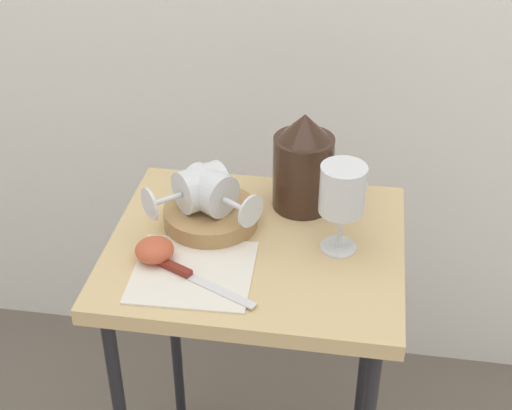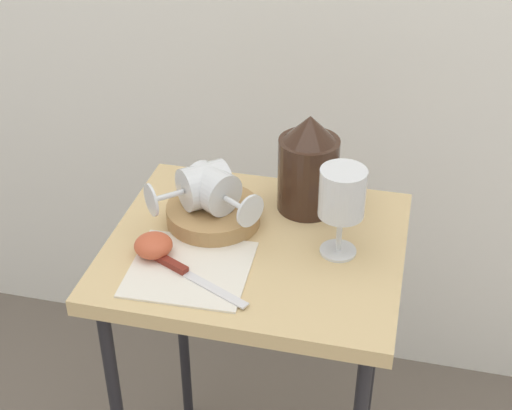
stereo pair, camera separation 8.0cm
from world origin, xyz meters
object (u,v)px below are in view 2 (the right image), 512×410
(pitcher, at_px, (309,172))
(wine_glass_upright, at_px, (342,197))
(wine_glass_tipped_near, at_px, (213,189))
(wine_glass_tipped_far, at_px, (203,186))
(knife, at_px, (182,270))
(basket_tray, at_px, (213,214))
(apple_half_left, at_px, (153,245))
(table, at_px, (256,279))

(pitcher, xyz_separation_m, wine_glass_upright, (0.08, -0.13, 0.04))
(wine_glass_tipped_near, distance_m, wine_glass_tipped_far, 0.02)
(knife, bearing_deg, wine_glass_tipped_near, 85.41)
(wine_glass_upright, distance_m, wine_glass_tipped_near, 0.24)
(basket_tray, height_order, wine_glass_upright, wine_glass_upright)
(wine_glass_upright, bearing_deg, knife, -153.74)
(pitcher, relative_size, apple_half_left, 2.89)
(knife, bearing_deg, basket_tray, 86.79)
(wine_glass_tipped_far, relative_size, apple_half_left, 2.35)
(pitcher, bearing_deg, table, -116.95)
(basket_tray, relative_size, wine_glass_tipped_far, 1.10)
(wine_glass_upright, height_order, knife, wine_glass_upright)
(wine_glass_tipped_near, relative_size, knife, 0.78)
(basket_tray, bearing_deg, table, -26.21)
(wine_glass_upright, distance_m, wine_glass_tipped_far, 0.26)
(wine_glass_tipped_far, bearing_deg, basket_tray, -5.14)
(table, distance_m, basket_tray, 0.14)
(pitcher, bearing_deg, knife, -124.02)
(wine_glass_tipped_far, height_order, apple_half_left, wine_glass_tipped_far)
(table, distance_m, knife, 0.18)
(wine_glass_tipped_near, bearing_deg, basket_tray, 121.44)
(wine_glass_tipped_far, relative_size, knife, 0.78)
(basket_tray, height_order, wine_glass_tipped_far, wine_glass_tipped_far)
(wine_glass_tipped_near, height_order, wine_glass_tipped_far, same)
(basket_tray, relative_size, apple_half_left, 2.59)
(table, xyz_separation_m, pitcher, (0.07, 0.13, 0.16))
(pitcher, relative_size, wine_glass_tipped_near, 1.23)
(table, bearing_deg, wine_glass_tipped_near, 155.88)
(pitcher, relative_size, wine_glass_tipped_far, 1.23)
(pitcher, height_order, knife, pitcher)
(wine_glass_tipped_near, height_order, apple_half_left, wine_glass_tipped_near)
(apple_half_left, bearing_deg, pitcher, 42.55)
(wine_glass_upright, height_order, wine_glass_tipped_near, wine_glass_upright)
(pitcher, height_order, apple_half_left, pitcher)
(table, height_order, apple_half_left, apple_half_left)
(pitcher, bearing_deg, wine_glass_upright, -59.10)
(basket_tray, xyz_separation_m, knife, (-0.01, -0.16, -0.01))
(basket_tray, bearing_deg, pitcher, 29.35)
(pitcher, distance_m, wine_glass_tipped_near, 0.18)
(basket_tray, distance_m, knife, 0.16)
(pitcher, relative_size, wine_glass_upright, 1.16)
(wine_glass_tipped_near, relative_size, wine_glass_tipped_far, 1.00)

